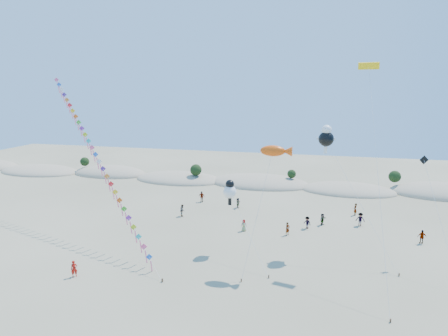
{
  "coord_description": "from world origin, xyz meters",
  "views": [
    {
      "loc": [
        9.92,
        -23.23,
        17.81
      ],
      "look_at": [
        0.78,
        14.0,
        9.62
      ],
      "focal_mm": 30.0,
      "sensor_mm": 36.0,
      "label": 1
    }
  ],
  "objects_px": {
    "fish_kite": "(276,151)",
    "parafoil_kite": "(369,71)",
    "flyer_foreground": "(74,269)",
    "kite_train": "(94,152)"
  },
  "relations": [
    {
      "from": "kite_train",
      "to": "flyer_foreground",
      "type": "distance_m",
      "value": 15.2
    },
    {
      "from": "parafoil_kite",
      "to": "flyer_foreground",
      "type": "relative_size",
      "value": 12.42
    },
    {
      "from": "flyer_foreground",
      "to": "parafoil_kite",
      "type": "bearing_deg",
      "value": -15.58
    },
    {
      "from": "kite_train",
      "to": "fish_kite",
      "type": "distance_m",
      "value": 22.85
    },
    {
      "from": "parafoil_kite",
      "to": "fish_kite",
      "type": "bearing_deg",
      "value": -150.31
    },
    {
      "from": "kite_train",
      "to": "flyer_foreground",
      "type": "xyz_separation_m",
      "value": [
        4.24,
        -11.23,
        -9.31
      ]
    },
    {
      "from": "kite_train",
      "to": "fish_kite",
      "type": "xyz_separation_m",
      "value": [
        22.49,
        -3.7,
        1.65
      ]
    },
    {
      "from": "fish_kite",
      "to": "parafoil_kite",
      "type": "bearing_deg",
      "value": 29.69
    },
    {
      "from": "kite_train",
      "to": "flyer_foreground",
      "type": "bearing_deg",
      "value": -69.3
    },
    {
      "from": "kite_train",
      "to": "fish_kite",
      "type": "bearing_deg",
      "value": -9.35
    }
  ]
}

